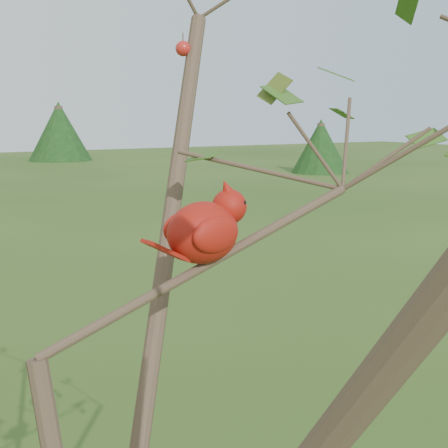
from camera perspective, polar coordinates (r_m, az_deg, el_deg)
name	(u,v)px	position (r m, az deg, el deg)	size (l,w,h in m)	color
crabapple_tree	(103,268)	(0.94, -11.01, -3.99)	(2.35, 2.05, 2.95)	#473426
cardinal	(206,229)	(1.12, -1.64, -0.44)	(0.23, 0.13, 0.16)	#A0190D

